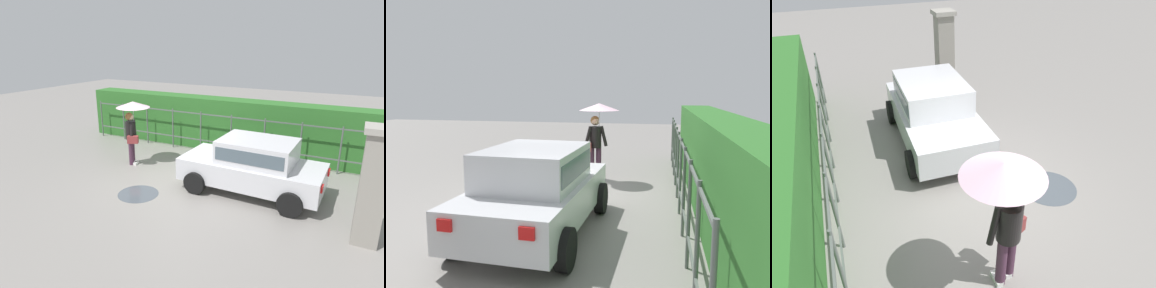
% 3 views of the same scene
% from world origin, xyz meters
% --- Properties ---
extents(ground_plane, '(40.00, 40.00, 0.00)m').
position_xyz_m(ground_plane, '(0.00, 0.00, 0.00)').
color(ground_plane, gray).
extents(car, '(3.78, 1.96, 1.48)m').
position_xyz_m(car, '(2.23, 0.42, 0.80)').
color(car, silver).
rests_on(car, ground).
extents(pedestrian, '(1.07, 1.07, 2.07)m').
position_xyz_m(pedestrian, '(-1.92, 0.73, 1.57)').
color(pedestrian, '#47283D').
rests_on(pedestrian, ground).
extents(fence_section, '(10.55, 0.05, 1.50)m').
position_xyz_m(fence_section, '(0.11, 2.81, 0.82)').
color(fence_section, '#59605B').
rests_on(fence_section, ground).
extents(hedge_row, '(11.50, 0.90, 1.90)m').
position_xyz_m(hedge_row, '(0.11, 3.55, 0.95)').
color(hedge_row, '#2D6B28').
rests_on(hedge_row, ground).
extents(puddle_near, '(1.09, 1.09, 0.00)m').
position_xyz_m(puddle_near, '(-0.42, -1.12, 0.00)').
color(puddle_near, '#4C545B').
rests_on(puddle_near, ground).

